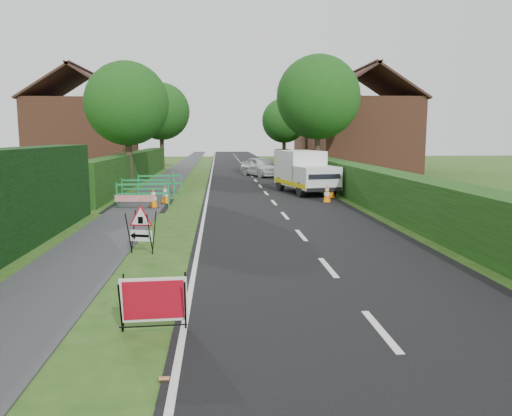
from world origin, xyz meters
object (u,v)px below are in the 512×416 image
red_rect_sign (154,301)px  works_van (304,171)px  triangle_sign (140,225)px  hatchback_car (261,167)px

red_rect_sign → works_van: (5.15, 17.28, 0.64)m
triangle_sign → hatchback_car: (4.85, 22.84, -0.02)m
works_van → hatchback_car: size_ratio=1.20×
red_rect_sign → triangle_sign: size_ratio=0.96×
hatchback_car → triangle_sign: bearing=-123.7°
red_rect_sign → hatchback_car: size_ratio=0.24×
works_van → triangle_sign: bearing=-128.2°
works_van → hatchback_car: works_van is taller
triangle_sign → hatchback_car: hatchback_car is taller
red_rect_sign → works_van: bearing=70.3°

